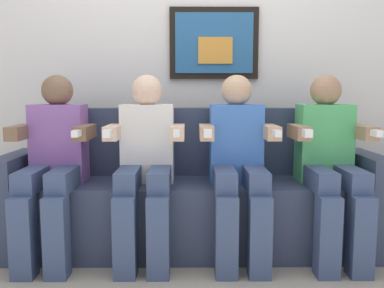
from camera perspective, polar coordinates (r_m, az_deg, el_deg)
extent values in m
plane|color=#9E9384|center=(2.49, 0.03, -16.67)|extent=(6.17, 6.17, 0.00)
cube|color=silver|center=(3.06, -0.09, 12.69)|extent=(4.74, 0.05, 2.60)
cube|color=black|center=(3.03, 3.05, 13.69)|extent=(0.63, 0.03, 0.50)
cube|color=#26598C|center=(3.01, 3.06, 13.72)|extent=(0.55, 0.02, 0.42)
cube|color=orange|center=(2.99, 3.24, 12.74)|extent=(0.24, 0.02, 0.18)
cube|color=#333D56|center=(2.68, -0.02, -9.75)|extent=(2.06, 0.58, 0.45)
cube|color=#333D56|center=(2.81, -0.05, 0.40)|extent=(2.06, 0.14, 0.45)
cube|color=#333D56|center=(2.87, -22.81, -7.42)|extent=(0.14, 0.58, 0.62)
cube|color=#333D56|center=(2.88, 22.65, -7.35)|extent=(0.14, 0.58, 0.62)
cube|color=#8C59A5|center=(2.70, -17.81, 0.11)|extent=(0.32, 0.20, 0.48)
sphere|color=brown|center=(2.68, -18.07, 7.04)|extent=(0.19, 0.19, 0.19)
cube|color=#38476B|center=(2.57, -20.91, -4.42)|extent=(0.12, 0.40, 0.12)
cube|color=#38476B|center=(2.51, -17.04, -4.52)|extent=(0.12, 0.40, 0.12)
cube|color=#38476B|center=(2.46, -22.26, -11.85)|extent=(0.12, 0.12, 0.45)
cube|color=#38476B|center=(2.40, -18.18, -12.15)|extent=(0.12, 0.12, 0.45)
cube|color=brown|center=(2.64, -22.58, 1.51)|extent=(0.08, 0.28, 0.08)
cube|color=brown|center=(2.52, -14.56, 1.59)|extent=(0.08, 0.28, 0.08)
cube|color=white|center=(2.37, -15.51, 1.46)|extent=(0.04, 0.13, 0.04)
cube|color=white|center=(2.59, -6.12, 0.13)|extent=(0.32, 0.20, 0.48)
sphere|color=beige|center=(2.57, -6.21, 7.36)|extent=(0.19, 0.19, 0.19)
cube|color=#38476B|center=(2.43, -8.64, -4.66)|extent=(0.12, 0.40, 0.12)
cube|color=#38476B|center=(2.41, -4.39, -4.69)|extent=(0.12, 0.40, 0.12)
cube|color=#38476B|center=(2.32, -9.23, -12.59)|extent=(0.12, 0.12, 0.45)
cube|color=#38476B|center=(2.30, -4.68, -12.69)|extent=(0.12, 0.12, 0.45)
cube|color=beige|center=(2.49, -10.77, 1.62)|extent=(0.08, 0.28, 0.08)
cube|color=beige|center=(2.45, -1.99, 1.65)|extent=(0.08, 0.28, 0.08)
cube|color=white|center=(2.29, -2.10, 1.52)|extent=(0.04, 0.13, 0.04)
cube|color=white|center=(2.33, -11.48, 1.49)|extent=(0.04, 0.10, 0.04)
cube|color=#3F72CC|center=(2.59, 6.06, 0.14)|extent=(0.32, 0.20, 0.48)
sphere|color=tan|center=(2.57, 6.16, 7.36)|extent=(0.19, 0.19, 0.19)
cube|color=#38476B|center=(2.42, 4.41, -4.68)|extent=(0.12, 0.40, 0.12)
cube|color=#38476B|center=(2.44, 8.65, -4.63)|extent=(0.12, 0.40, 0.12)
cube|color=#38476B|center=(2.30, 4.77, -12.67)|extent=(0.12, 0.12, 0.45)
cube|color=#38476B|center=(2.32, 9.31, -12.54)|extent=(0.12, 0.12, 0.45)
cube|color=tan|center=(2.45, 1.98, 1.66)|extent=(0.08, 0.28, 0.08)
cube|color=tan|center=(2.49, 10.74, 1.63)|extent=(0.08, 0.28, 0.08)
cube|color=white|center=(2.34, 11.50, 1.50)|extent=(0.04, 0.13, 0.04)
cube|color=white|center=(2.29, 2.15, 1.53)|extent=(0.04, 0.10, 0.04)
cube|color=#4CB266|center=(2.71, 17.69, 0.14)|extent=(0.32, 0.20, 0.48)
sphere|color=#9E7556|center=(2.69, 17.95, 7.04)|extent=(0.19, 0.19, 0.19)
cube|color=#38476B|center=(2.52, 17.00, -4.47)|extent=(0.12, 0.40, 0.12)
cube|color=#38476B|center=(2.58, 20.82, -4.36)|extent=(0.12, 0.40, 0.12)
cube|color=#38476B|center=(2.41, 18.19, -12.06)|extent=(0.12, 0.12, 0.45)
cube|color=#38476B|center=(2.47, 22.23, -11.75)|extent=(0.12, 0.12, 0.45)
cube|color=#9E7556|center=(2.53, 14.51, 1.61)|extent=(0.08, 0.28, 0.08)
cube|color=#9E7556|center=(2.66, 22.46, 1.55)|extent=(0.08, 0.28, 0.08)
cube|color=white|center=(2.51, 23.88, 1.41)|extent=(0.04, 0.13, 0.04)
cube|color=white|center=(2.38, 15.50, 1.48)|extent=(0.04, 0.10, 0.04)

